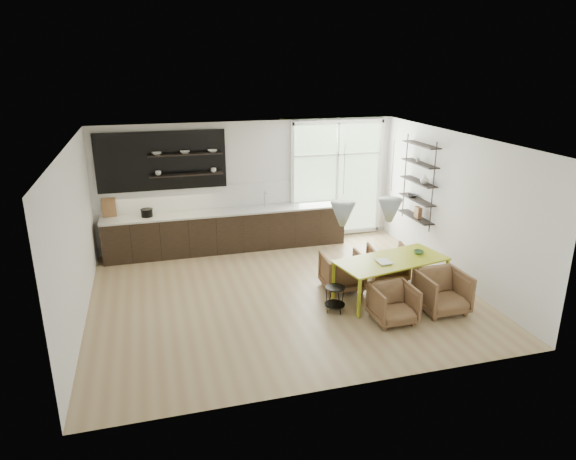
# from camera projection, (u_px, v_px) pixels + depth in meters

# --- Properties ---
(room) EXTENTS (7.02, 6.01, 2.91)m
(room) POSITION_uv_depth(u_px,v_px,m) (296.00, 203.00, 10.37)
(room) COLOR tan
(room) RESTS_ON ground
(kitchen_run) EXTENTS (5.54, 0.69, 2.75)m
(kitchen_run) POSITION_uv_depth(u_px,v_px,m) (223.00, 225.00, 11.77)
(kitchen_run) COLOR black
(kitchen_run) RESTS_ON ground
(right_shelving) EXTENTS (0.26, 1.22, 1.90)m
(right_shelving) POSITION_uv_depth(u_px,v_px,m) (419.00, 184.00, 11.08)
(right_shelving) COLOR black
(right_shelving) RESTS_ON ground
(dining_table) EXTENTS (2.19, 1.31, 0.75)m
(dining_table) POSITION_uv_depth(u_px,v_px,m) (391.00, 262.00, 9.37)
(dining_table) COLOR #B1BB1E
(dining_table) RESTS_ON ground
(armchair_back_left) EXTENTS (0.80, 0.82, 0.71)m
(armchair_back_left) POSITION_uv_depth(u_px,v_px,m) (342.00, 271.00, 9.83)
(armchair_back_left) COLOR brown
(armchair_back_left) RESTS_ON ground
(armchair_back_right) EXTENTS (0.84, 0.85, 0.68)m
(armchair_back_right) POSITION_uv_depth(u_px,v_px,m) (388.00, 262.00, 10.32)
(armchair_back_right) COLOR brown
(armchair_back_right) RESTS_ON ground
(armchair_front_left) EXTENTS (0.70, 0.72, 0.64)m
(armchair_front_left) POSITION_uv_depth(u_px,v_px,m) (393.00, 304.00, 8.60)
(armchair_front_left) COLOR brown
(armchair_front_left) RESTS_ON ground
(armchair_front_right) EXTENTS (0.80, 0.82, 0.73)m
(armchair_front_right) POSITION_uv_depth(u_px,v_px,m) (442.00, 292.00, 8.94)
(armchair_front_right) COLOR brown
(armchair_front_right) RESTS_ON ground
(wire_stool) EXTENTS (0.36, 0.36, 0.46)m
(wire_stool) POSITION_uv_depth(u_px,v_px,m) (335.00, 296.00, 8.95)
(wire_stool) COLOR black
(wire_stool) RESTS_ON ground
(table_book) EXTENTS (0.23, 0.31, 0.03)m
(table_book) POSITION_uv_depth(u_px,v_px,m) (378.00, 262.00, 9.18)
(table_book) COLOR white
(table_book) RESTS_ON dining_table
(table_bowl) EXTENTS (0.24, 0.24, 0.06)m
(table_bowl) POSITION_uv_depth(u_px,v_px,m) (419.00, 252.00, 9.63)
(table_bowl) COLOR #46754C
(table_bowl) RESTS_ON dining_table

